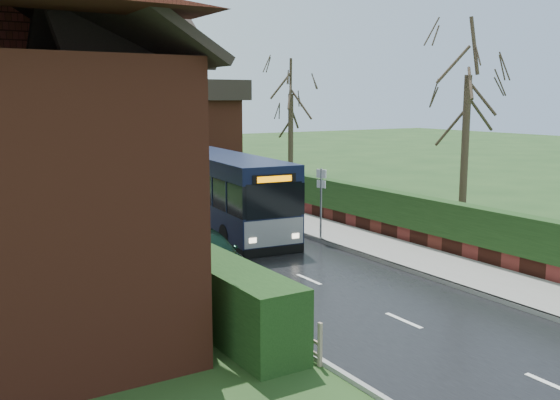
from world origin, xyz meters
TOP-DOWN VIEW (x-y plane):
  - ground at (0.00, 0.00)m, footprint 140.00×140.00m
  - road at (0.00, 10.00)m, footprint 6.00×100.00m
  - pavement at (4.25, 10.00)m, footprint 2.50×100.00m
  - kerb_right at (3.05, 10.00)m, footprint 0.12×100.00m
  - kerb_left at (-3.05, 10.00)m, footprint 0.12×100.00m
  - front_hedge at (-3.90, 5.00)m, footprint 1.20×16.00m
  - picket_fence at (-3.15, 5.00)m, footprint 0.10×16.00m
  - right_wall_hedge at (5.80, 10.00)m, footprint 0.60×50.00m
  - bus at (1.05, 9.80)m, footprint 3.24×10.15m
  - car_silver at (-2.80, 6.32)m, footprint 1.79×4.12m
  - car_green at (-2.42, 4.00)m, footprint 2.25×4.67m
  - car_distant at (0.17, 40.34)m, footprint 3.02×4.75m
  - bus_stop_sign at (3.20, 5.92)m, footprint 0.19×0.40m
  - tree_right_near at (9.00, 4.42)m, footprint 4.05×4.05m
  - tree_right_far at (9.00, 17.06)m, footprint 4.06×4.06m

SIDE VIEW (x-z plane):
  - ground at x=0.00m, z-range 0.00..0.00m
  - road at x=0.00m, z-range 0.00..0.02m
  - kerb_left at x=-3.05m, z-range 0.00..0.10m
  - pavement at x=4.25m, z-range 0.00..0.14m
  - kerb_right at x=3.05m, z-range 0.00..0.14m
  - picket_fence at x=-3.15m, z-range 0.00..0.90m
  - car_green at x=-2.42m, z-range 0.00..1.31m
  - car_silver at x=-2.80m, z-range 0.00..1.38m
  - car_distant at x=0.17m, z-range 0.00..1.48m
  - front_hedge at x=-3.90m, z-range 0.00..1.60m
  - right_wall_hedge at x=5.80m, z-range 0.12..1.92m
  - bus at x=1.05m, z-range -0.01..3.02m
  - bus_stop_sign at x=3.20m, z-range 0.43..3.15m
  - tree_right_far at x=9.00m, z-range 1.94..9.77m
  - tree_right_near at x=9.00m, z-range 2.16..10.92m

